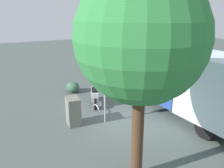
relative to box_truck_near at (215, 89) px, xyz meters
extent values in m
plane|color=#49534F|center=(2.17, 2.97, -1.63)|extent=(60.00, 60.00, 0.00)
cylinder|color=black|center=(-0.58, 0.92, -1.18)|extent=(0.91, 0.30, 0.90)
cylinder|color=black|center=(4.09, -0.71, -1.18)|extent=(0.91, 0.30, 0.90)
cylinder|color=black|center=(3.98, 1.19, -1.18)|extent=(0.91, 0.30, 0.90)
cube|color=navy|center=(2.10, 0.13, -0.23)|extent=(1.92, 2.20, 1.90)
cube|color=black|center=(2.10, 0.13, 0.37)|extent=(1.93, 2.05, 0.60)
cylinder|color=black|center=(4.94, 3.20, -1.35)|extent=(0.56, 0.28, 0.56)
cylinder|color=black|center=(3.76, 3.61, -1.35)|extent=(0.56, 0.28, 0.56)
cube|color=silver|center=(4.30, 3.42, -1.07)|extent=(1.14, 0.66, 0.48)
cube|color=black|center=(4.21, 3.45, -0.80)|extent=(0.70, 0.48, 0.12)
cylinder|color=slate|center=(4.89, 3.21, -0.80)|extent=(0.29, 0.16, 0.69)
cylinder|color=black|center=(4.89, 3.21, -0.45)|extent=(0.22, 0.53, 0.04)
cylinder|color=#9E9EA3|center=(2.29, 3.76, -0.33)|extent=(0.08, 0.08, 2.60)
cylinder|color=red|center=(2.29, 3.78, 0.78)|extent=(0.71, 0.32, 0.76)
cube|color=yellow|center=(2.29, 3.78, 0.14)|extent=(0.33, 0.33, 0.44)
cylinder|color=#47301E|center=(-1.26, 4.40, -0.21)|extent=(0.33, 0.33, 2.84)
sphere|color=#2E7C3B|center=(-1.26, 4.40, 2.37)|extent=(3.30, 3.30, 3.30)
cube|color=slate|center=(2.71, 5.04, -1.04)|extent=(0.77, 0.56, 1.19)
torus|color=#B7B7BC|center=(3.33, 3.74, -1.63)|extent=(0.85, 0.07, 0.85)
ellipsoid|color=#355E46|center=(6.67, 3.85, -1.32)|extent=(0.93, 0.76, 0.63)
camera|label=1|loc=(-6.03, 7.54, 3.01)|focal=37.32mm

